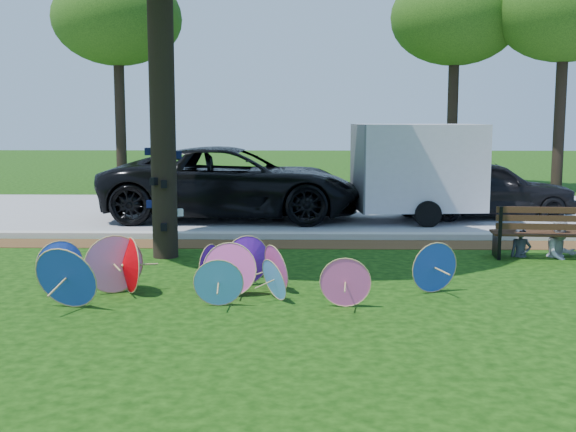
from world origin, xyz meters
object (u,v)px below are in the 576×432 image
black_van (233,183)px  cargo_trailer (418,167)px  parasol_pile (200,269)px  park_bench (543,232)px  dark_pickup (487,189)px  person_left (522,229)px  person_right (562,220)px

black_van → cargo_trailer: 4.43m
parasol_pile → black_van: size_ratio=0.96×
cargo_trailer → park_bench: 4.72m
cargo_trailer → dark_pickup: bearing=15.6°
cargo_trailer → parasol_pile: bearing=-125.5°
black_van → person_left: 7.30m
person_left → black_van: bearing=142.7°
cargo_trailer → person_left: cargo_trailer is taller
dark_pickup → park_bench: dark_pickup is taller
person_left → person_right: person_right is taller
person_left → person_right: (0.70, 0.00, 0.15)m
parasol_pile → dark_pickup: bearing=53.5°
parasol_pile → dark_pickup: size_ratio=1.44×
parasol_pile → dark_pickup: dark_pickup is taller
parasol_pile → person_right: size_ratio=4.57×
parasol_pile → dark_pickup: 9.91m
dark_pickup → cargo_trailer: 2.02m
parasol_pile → person_right: (5.95, 2.90, 0.29)m
cargo_trailer → park_bench: size_ratio=1.61×
person_left → dark_pickup: bearing=85.9°
dark_pickup → cargo_trailer: (-1.80, -0.71, 0.58)m
dark_pickup → person_left: dark_pickup is taller
person_left → parasol_pile: bearing=-147.9°
park_bench → cargo_trailer: bearing=113.2°
person_left → person_right: bearing=3.2°
black_van → park_bench: black_van is taller
dark_pickup → person_right: (0.06, -5.06, -0.05)m
black_van → person_left: size_ratio=6.20×
black_van → dark_pickup: bearing=-86.6°
cargo_trailer → black_van: bearing=168.9°
park_bench → person_left: person_left is taller
parasol_pile → cargo_trailer: (4.10, 7.25, 0.92)m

